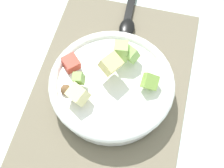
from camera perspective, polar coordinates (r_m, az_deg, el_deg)
ground_plane at (r=0.72m, az=-0.48°, el=-1.64°), size 2.40×2.40×0.00m
placemat at (r=0.72m, az=-0.49°, el=-1.53°), size 0.51×0.33×0.01m
salad_bowl at (r=0.69m, az=-0.06°, el=-0.14°), size 0.26×0.26×0.11m
serving_spoon at (r=0.83m, az=2.78°, el=11.61°), size 0.21×0.04×0.01m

